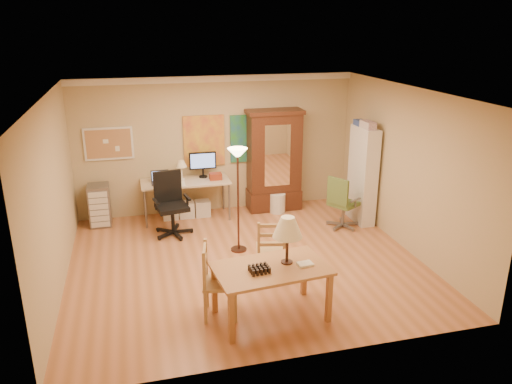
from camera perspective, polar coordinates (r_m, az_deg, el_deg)
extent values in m
plane|color=#A9673C|center=(8.11, -1.19, -7.97)|extent=(5.50, 5.50, 0.00)
cube|color=white|center=(9.70, -4.68, 12.78)|extent=(5.50, 0.08, 0.12)
cube|color=tan|center=(9.77, -16.49, 5.32)|extent=(0.90, 0.04, 0.62)
cube|color=yellow|center=(9.87, -5.95, 5.83)|extent=(0.80, 0.04, 1.00)
cube|color=#23608C|center=(10.04, -0.83, 6.15)|extent=(0.75, 0.04, 0.95)
cube|color=olive|center=(6.40, 1.72, -8.74)|extent=(1.52, 1.01, 0.04)
cube|color=olive|center=(6.09, -2.85, -14.21)|extent=(0.07, 0.07, 0.68)
cube|color=olive|center=(6.54, 8.33, -11.90)|extent=(0.07, 0.07, 0.68)
cube|color=olive|center=(6.69, -4.78, -10.98)|extent=(0.07, 0.07, 0.68)
cube|color=olive|center=(7.10, 5.52, -9.14)|extent=(0.07, 0.07, 0.68)
cylinder|color=black|center=(6.51, 3.54, -7.98)|extent=(0.15, 0.15, 0.02)
cylinder|color=black|center=(6.43, 3.57, -6.53)|extent=(0.04, 0.04, 0.38)
cone|color=#F9EBC3|center=(6.30, 3.63, -4.01)|extent=(0.38, 0.38, 0.27)
cube|color=white|center=(6.46, 5.63, -8.19)|extent=(0.21, 0.16, 0.03)
cube|color=black|center=(6.26, 0.40, -8.81)|extent=(0.29, 0.24, 0.08)
cube|color=#A6884C|center=(7.53, 1.70, -6.46)|extent=(0.51, 0.50, 0.04)
cube|color=#A6884C|center=(7.80, 3.00, -7.42)|extent=(0.05, 0.05, 0.42)
cube|color=#A6884C|center=(7.78, 0.22, -7.46)|extent=(0.05, 0.05, 0.42)
cube|color=#A6884C|center=(7.48, 3.21, -8.62)|extent=(0.05, 0.05, 0.42)
cube|color=#A6884C|center=(7.46, 0.31, -8.67)|extent=(0.05, 0.05, 0.42)
cube|color=#A6884C|center=(7.27, 3.28, -5.28)|extent=(0.05, 0.05, 0.49)
cube|color=#A6884C|center=(7.25, 0.32, -5.33)|extent=(0.05, 0.05, 0.49)
cube|color=#A6884C|center=(7.24, 1.81, -4.95)|extent=(0.37, 0.11, 0.05)
cube|color=#A6884C|center=(6.56, -4.09, -10.27)|extent=(0.53, 0.54, 0.04)
cube|color=#A6884C|center=(6.51, -2.37, -13.01)|extent=(0.05, 0.05, 0.45)
cube|color=#A6884C|center=(6.85, -2.39, -11.24)|extent=(0.05, 0.05, 0.45)
cube|color=#A6884C|center=(6.52, -5.79, -13.04)|extent=(0.05, 0.05, 0.45)
cube|color=#A6884C|center=(6.87, -5.62, -11.27)|extent=(0.05, 0.05, 0.45)
cube|color=#A6884C|center=(6.27, -5.94, -9.07)|extent=(0.05, 0.05, 0.53)
cube|color=#A6884C|center=(6.62, -5.76, -7.44)|extent=(0.05, 0.05, 0.53)
cube|color=#A6884C|center=(6.42, -5.87, -7.82)|extent=(0.11, 0.40, 0.05)
cylinder|color=#42231A|center=(8.50, -1.99, -6.55)|extent=(0.26, 0.26, 0.03)
cylinder|color=#42231A|center=(8.18, -2.05, -1.24)|extent=(0.03, 0.03, 1.67)
cone|color=#FFE0A5|center=(7.92, -2.12, 4.55)|extent=(0.32, 0.32, 0.13)
cube|color=tan|center=(9.67, -8.07, 1.18)|extent=(1.68, 0.74, 0.03)
cylinder|color=slate|center=(9.45, -12.49, -1.98)|extent=(0.04, 0.04, 0.74)
cylinder|color=slate|center=(9.61, -3.07, -1.20)|extent=(0.04, 0.04, 0.74)
cylinder|color=slate|center=(10.05, -12.65, -0.73)|extent=(0.04, 0.04, 0.74)
cylinder|color=slate|center=(10.19, -3.76, -0.01)|extent=(0.04, 0.04, 0.74)
cube|color=black|center=(9.58, -10.85, 1.00)|extent=(0.34, 0.23, 0.02)
cube|color=black|center=(9.70, -10.96, 1.93)|extent=(0.34, 0.06, 0.22)
cube|color=black|center=(9.76, -6.12, 3.59)|extent=(0.53, 0.04, 0.34)
cone|color=#F9EBC3|center=(9.67, -8.54, 3.21)|extent=(0.21, 0.21, 0.13)
cube|color=white|center=(9.50, -8.91, 0.93)|extent=(0.26, 0.34, 0.01)
cube|color=maroon|center=(9.67, -4.64, 1.80)|extent=(0.23, 0.17, 0.13)
cube|color=white|center=(9.89, -9.76, -2.16)|extent=(0.29, 0.25, 0.32)
cube|color=white|center=(9.91, -7.94, -2.01)|extent=(0.29, 0.25, 0.32)
cube|color=silver|center=(9.95, -6.14, -1.86)|extent=(0.29, 0.25, 0.32)
cylinder|color=black|center=(9.10, -9.48, -3.24)|extent=(0.07, 0.07, 0.44)
cube|color=black|center=(9.01, -9.57, -1.75)|extent=(0.61, 0.59, 0.08)
cube|color=black|center=(9.12, -10.07, 0.68)|extent=(0.51, 0.14, 0.57)
cube|color=black|center=(8.90, -11.40, -1.08)|extent=(0.10, 0.33, 0.03)
cube|color=black|center=(9.03, -7.87, -0.58)|extent=(0.10, 0.33, 0.03)
cylinder|color=slate|center=(9.48, 9.91, -2.57)|extent=(0.06, 0.06, 0.38)
cube|color=#495C29|center=(9.40, 9.99, -1.32)|extent=(0.62, 0.62, 0.07)
cube|color=#495C29|center=(9.14, 9.33, 0.05)|extent=(0.27, 0.40, 0.50)
cube|color=slate|center=(9.23, 11.30, -0.91)|extent=(0.27, 0.18, 0.03)
cube|color=slate|center=(9.49, 8.80, -0.19)|extent=(0.27, 0.18, 0.03)
cube|color=slate|center=(9.84, -17.44, -1.44)|extent=(0.39, 0.45, 0.78)
cube|color=silver|center=(9.62, -17.50, -1.91)|extent=(0.34, 0.02, 0.67)
cube|color=#33160E|center=(10.05, 2.07, 3.44)|extent=(1.03, 0.47, 1.98)
cube|color=#33160E|center=(10.29, 2.02, -0.76)|extent=(1.07, 0.51, 0.40)
cube|color=white|center=(9.78, 2.48, 4.14)|extent=(0.52, 0.01, 1.22)
cube|color=#33160E|center=(9.83, 2.14, 9.16)|extent=(1.11, 0.53, 0.08)
cube|color=white|center=(9.62, 12.10, 1.89)|extent=(0.28, 0.73, 1.84)
cube|color=#993333|center=(9.64, 12.06, -1.08)|extent=(0.17, 0.37, 0.22)
cube|color=#334C99|center=(9.61, 11.67, 5.64)|extent=(0.17, 0.26, 0.18)
cylinder|color=silver|center=(10.07, 2.47, -1.25)|extent=(0.32, 0.32, 0.40)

